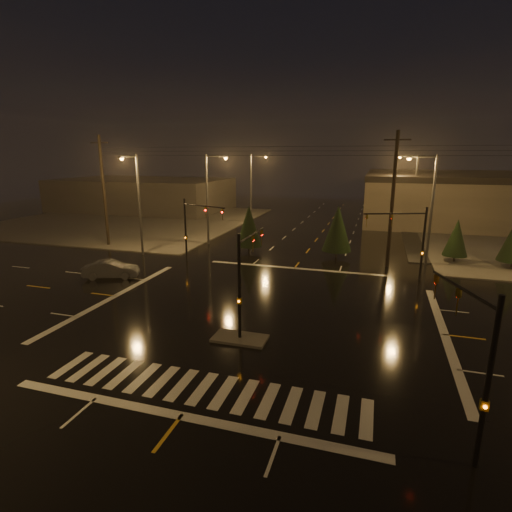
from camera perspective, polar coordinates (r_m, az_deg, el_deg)
The scene contains 22 objects.
ground at distance 26.16m, azimuth 0.60°, elevation -8.15°, with size 140.00×140.00×0.00m, color black.
sidewalk_nw at distance 65.45m, azimuth -17.52°, elevation 4.93°, with size 36.00×36.00×0.12m, color #4A4842.
median_island at distance 22.66m, azimuth -2.32°, elevation -11.66°, with size 3.00×1.60×0.15m, color #4A4842.
crosswalk at distance 18.65m, azimuth -7.66°, elevation -18.22°, with size 15.00×2.60×0.01m, color beige.
stop_bar_near at distance 17.18m, azimuth -10.63°, elevation -21.53°, with size 16.00×0.50×0.01m, color beige.
stop_bar_far at distance 36.27m, azimuth 5.53°, elevation -1.74°, with size 16.00×0.50×0.01m, color beige.
commercial_block at distance 77.79m, azimuth -15.76°, elevation 8.48°, with size 30.00×18.00×5.60m, color #413B39.
signal_mast_median at distance 22.15m, azimuth -1.62°, elevation -2.07°, with size 0.25×4.59×6.00m.
signal_mast_ne at distance 34.01m, azimuth 21.27°, elevation 2.82°, with size 4.84×1.86×6.00m.
signal_mast_nw at distance 37.63m, azimuth -8.96°, elevation 4.65°, with size 4.84×1.86×6.00m.
signal_mast_se at distance 15.23m, azimuth 28.89°, elevation -11.98°, with size 1.55×3.87×6.00m.
streetlight_1 at distance 45.15m, azimuth -6.63°, elevation 8.90°, with size 2.77×0.32×10.00m.
streetlight_2 at distance 60.11m, azimuth -0.46°, elevation 10.32°, with size 2.77×0.32×10.00m.
streetlight_3 at distance 39.66m, azimuth 23.43°, elevation 7.08°, with size 2.77×0.32×10.00m.
streetlight_4 at distance 59.51m, azimuth 21.48°, elevation 9.31°, with size 2.77×0.32×10.00m.
streetlight_5 at distance 41.48m, azimuth -16.62°, elevation 7.93°, with size 0.32×2.77×10.00m.
utility_pole_0 at distance 47.21m, azimuth -20.92°, elevation 8.70°, with size 2.20×0.32×12.00m.
utility_pole_1 at distance 37.42m, azimuth 18.91°, elevation 7.63°, with size 2.20×0.32×12.00m.
conifer_0 at distance 41.84m, azimuth 26.72°, elevation 2.36°, with size 2.22×2.22×4.17m.
conifer_3 at distance 41.36m, azimuth -1.03°, elevation 4.31°, with size 2.70×2.70×4.92m.
conifer_4 at distance 40.05m, azimuth 11.57°, elevation 3.90°, with size 2.89×2.89×5.21m.
car_crossing at distance 35.25m, azimuth -20.01°, elevation -1.81°, with size 1.55×4.44×1.46m, color #55575C.
Camera 1 is at (6.82, -23.20, 10.00)m, focal length 28.00 mm.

